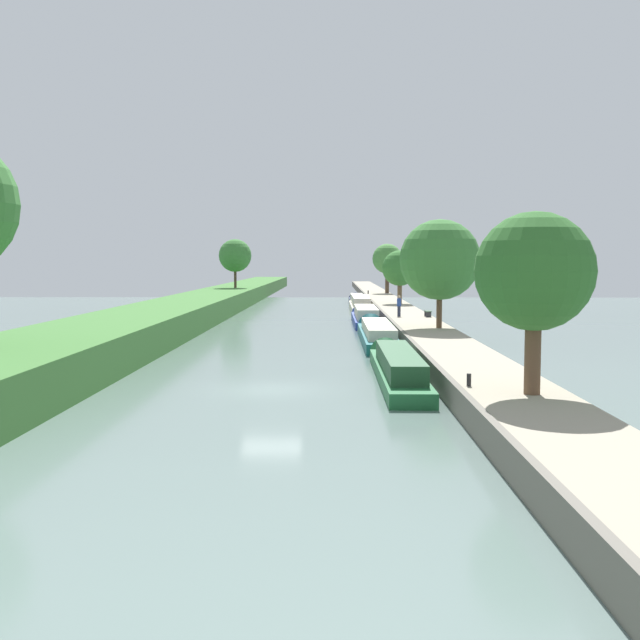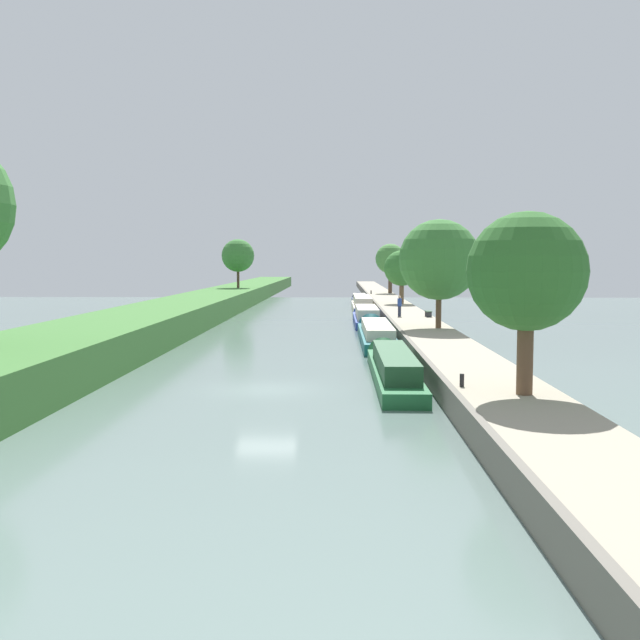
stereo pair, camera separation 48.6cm
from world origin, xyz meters
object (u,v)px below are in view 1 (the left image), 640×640
object	(u,v)px
park_bench	(428,312)
person_walking	(399,306)
narrowboat_teal	(377,333)
narrowboat_cream	(360,305)
mooring_bollard_near	(469,380)
narrowboat_blue	(365,316)
narrowboat_green	(397,366)
narrowboat_navy	(357,300)
mooring_bollard_far	(368,292)

from	to	relation	value
park_bench	person_walking	bearing A→B (deg)	176.74
narrowboat_teal	narrowboat_cream	distance (m)	30.93
narrowboat_cream	mooring_bollard_near	world-z (taller)	narrowboat_cream
narrowboat_teal	narrowboat_blue	bearing A→B (deg)	90.49
narrowboat_green	narrowboat_cream	xyz separation A→B (m)	(0.06, 47.06, 0.09)
narrowboat_green	narrowboat_navy	bearing A→B (deg)	89.84
narrowboat_blue	person_walking	xyz separation A→B (m)	(2.46, -5.16, 1.24)
narrowboat_blue	narrowboat_cream	xyz separation A→B (m)	(0.16, 16.34, 0.06)
narrowboat_navy	park_bench	bearing A→B (deg)	-82.87
narrowboat_green	mooring_bollard_near	distance (m)	8.14
narrowboat_navy	mooring_bollard_far	world-z (taller)	mooring_bollard_far
narrowboat_green	narrowboat_teal	xyz separation A→B (m)	(0.03, 16.12, -0.02)
narrowboat_green	narrowboat_navy	distance (m)	61.12
mooring_bollard_far	narrowboat_cream	bearing A→B (deg)	-95.26
narrowboat_cream	narrowboat_navy	world-z (taller)	narrowboat_cream
narrowboat_cream	person_walking	bearing A→B (deg)	-83.89
park_bench	mooring_bollard_near	bearing A→B (deg)	-94.73
narrowboat_teal	mooring_bollard_far	world-z (taller)	mooring_bollard_far
narrowboat_teal	person_walking	distance (m)	9.81
narrowboat_navy	narrowboat_green	bearing A→B (deg)	-90.16
narrowboat_green	narrowboat_navy	xyz separation A→B (m)	(0.17, 61.12, -0.08)
narrowboat_blue	park_bench	bearing A→B (deg)	-48.18
narrowboat_navy	park_bench	size ratio (longest dim) A/B	8.03
narrowboat_green	mooring_bollard_near	size ratio (longest dim) A/B	33.07
mooring_bollard_far	narrowboat_navy	bearing A→B (deg)	-106.86
narrowboat_navy	person_walking	distance (m)	35.65
narrowboat_teal	narrowboat_navy	bearing A→B (deg)	89.82
narrowboat_green	mooring_bollard_far	bearing A→B (deg)	88.39
mooring_bollard_near	park_bench	distance (m)	33.44
narrowboat_teal	park_bench	world-z (taller)	park_bench
narrowboat_cream	narrowboat_navy	xyz separation A→B (m)	(0.11, 14.06, -0.18)
narrowboat_blue	narrowboat_navy	xyz separation A→B (m)	(0.27, 30.40, -0.11)
narrowboat_teal	narrowboat_cream	bearing A→B (deg)	89.93
narrowboat_teal	narrowboat_cream	xyz separation A→B (m)	(0.04, 30.93, 0.12)
narrowboat_navy	park_bench	xyz separation A→B (m)	(4.46, -35.69, 0.83)
mooring_bollard_near	mooring_bollard_far	bearing A→B (deg)	90.00
park_bench	narrowboat_teal	bearing A→B (deg)	-116.31
person_walking	mooring_bollard_far	distance (m)	41.19
narrowboat_teal	narrowboat_navy	world-z (taller)	narrowboat_teal
person_walking	narrowboat_cream	bearing A→B (deg)	96.11
mooring_bollard_near	narrowboat_cream	bearing A→B (deg)	91.89
narrowboat_cream	person_walking	size ratio (longest dim) A/B	9.52
narrowboat_navy	person_walking	xyz separation A→B (m)	(2.19, -35.56, 1.36)
narrowboat_blue	mooring_bollard_far	world-z (taller)	narrowboat_blue
narrowboat_navy	park_bench	distance (m)	35.97
narrowboat_blue	mooring_bollard_near	world-z (taller)	narrowboat_blue
narrowboat_green	narrowboat_cream	size ratio (longest dim) A/B	0.94
narrowboat_teal	park_bench	distance (m)	10.42
narrowboat_blue	narrowboat_navy	distance (m)	30.40
narrowboat_blue	narrowboat_green	bearing A→B (deg)	-89.81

